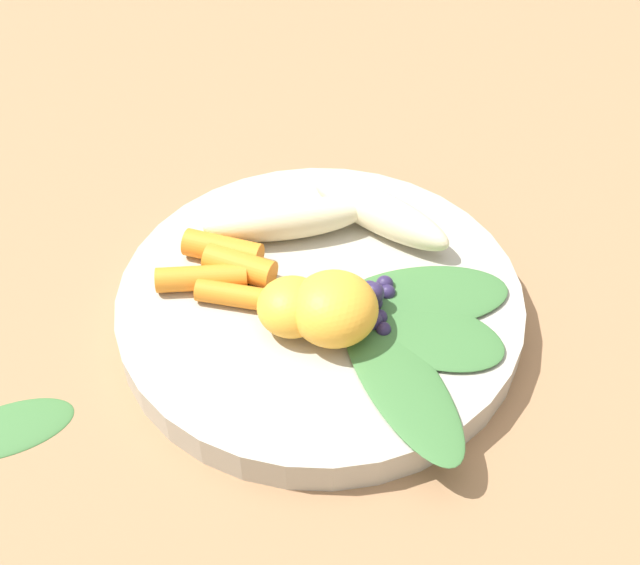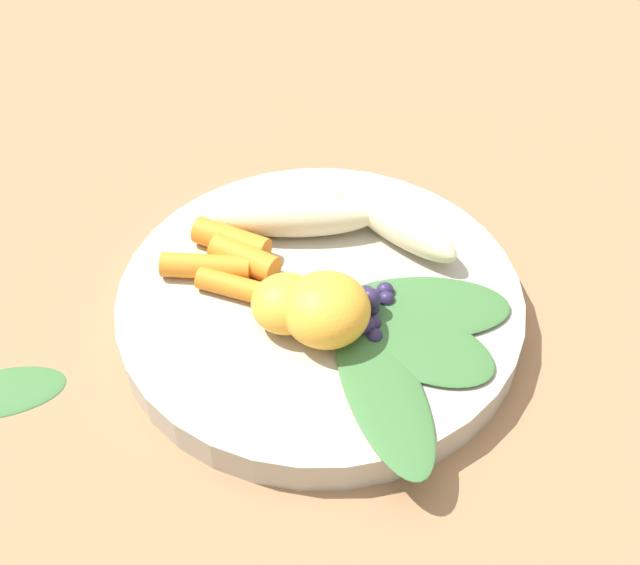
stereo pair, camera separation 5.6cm
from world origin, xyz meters
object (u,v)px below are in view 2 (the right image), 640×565
Objects in this scene: bowl at (320,305)px; banana_peeled_right at (392,218)px; orange_segment_near at (326,310)px; kale_leaf_stray at (0,391)px; banana_peeled_left at (297,216)px.

banana_peeled_right is at bearing -125.92° from bowl.
bowl is at bearing -78.47° from orange_segment_near.
kale_leaf_stray is (0.20, 0.08, -0.01)m from bowl.
banana_peeled_right is at bearing -111.76° from orange_segment_near.
banana_peeled_right reaches higher than bowl.
banana_peeled_right is 0.29m from kale_leaf_stray.
kale_leaf_stray is at bearing 22.80° from bowl.
banana_peeled_left reaches higher than bowl.
orange_segment_near is (-0.01, 0.03, 0.03)m from bowl.
banana_peeled_left is 0.07m from banana_peeled_right.
banana_peeled_right is (-0.05, -0.06, 0.03)m from bowl.
bowl is at bearing 103.90° from banana_peeled_left.
bowl is 0.21m from kale_leaf_stray.
bowl is 4.90× the size of orange_segment_near.
orange_segment_near is at bearing 109.68° from banana_peeled_right.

